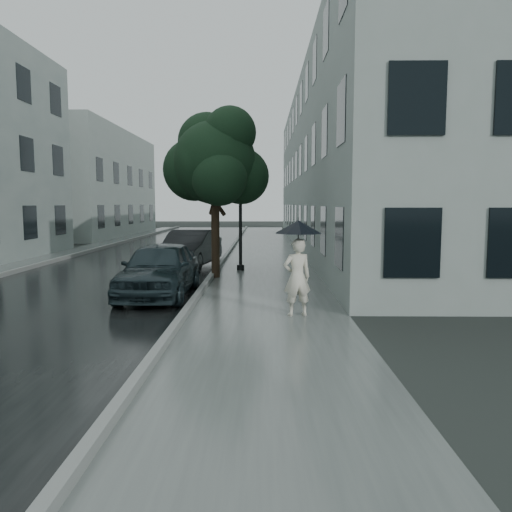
{
  "coord_description": "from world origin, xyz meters",
  "views": [
    {
      "loc": [
        0.12,
        -9.16,
        2.43
      ],
      "look_at": [
        -0.04,
        1.61,
        1.3
      ],
      "focal_mm": 35.0,
      "sensor_mm": 36.0,
      "label": 1
    }
  ],
  "objects_px": {
    "street_tree": "(215,162)",
    "car_near": "(159,269)",
    "lamp_post": "(236,182)",
    "pedestrian": "(297,277)",
    "car_far": "(190,249)"
  },
  "relations": [
    {
      "from": "street_tree",
      "to": "car_near",
      "type": "bearing_deg",
      "value": -108.04
    },
    {
      "from": "street_tree",
      "to": "lamp_post",
      "type": "height_order",
      "value": "lamp_post"
    },
    {
      "from": "pedestrian",
      "to": "lamp_post",
      "type": "relative_size",
      "value": 0.3
    },
    {
      "from": "street_tree",
      "to": "lamp_post",
      "type": "xyz_separation_m",
      "value": [
        0.6,
        1.75,
        -0.58
      ]
    },
    {
      "from": "pedestrian",
      "to": "car_far",
      "type": "bearing_deg",
      "value": -80.78
    },
    {
      "from": "street_tree",
      "to": "lamp_post",
      "type": "distance_m",
      "value": 1.94
    },
    {
      "from": "pedestrian",
      "to": "car_near",
      "type": "relative_size",
      "value": 0.4
    },
    {
      "from": "car_far",
      "to": "street_tree",
      "type": "bearing_deg",
      "value": -54.92
    },
    {
      "from": "car_near",
      "to": "street_tree",
      "type": "bearing_deg",
      "value": 72.63
    },
    {
      "from": "pedestrian",
      "to": "car_near",
      "type": "distance_m",
      "value": 4.12
    },
    {
      "from": "car_near",
      "to": "car_far",
      "type": "xyz_separation_m",
      "value": [
        -0.08,
        5.95,
        -0.01
      ]
    },
    {
      "from": "pedestrian",
      "to": "street_tree",
      "type": "bearing_deg",
      "value": -82.31
    },
    {
      "from": "pedestrian",
      "to": "lamp_post",
      "type": "xyz_separation_m",
      "value": [
        -1.7,
        7.51,
        2.36
      ]
    },
    {
      "from": "street_tree",
      "to": "car_near",
      "type": "distance_m",
      "value": 4.81
    },
    {
      "from": "lamp_post",
      "to": "car_far",
      "type": "distance_m",
      "value": 3.16
    }
  ]
}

